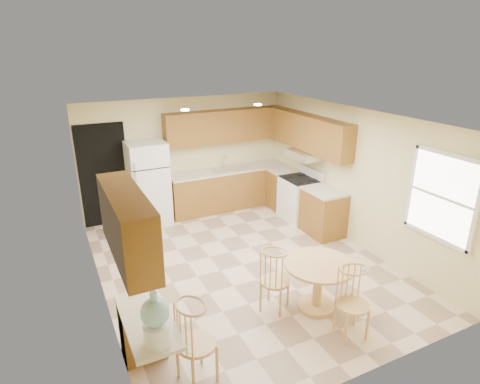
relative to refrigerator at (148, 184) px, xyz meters
name	(u,v)px	position (x,y,z in m)	size (l,w,h in m)	color
floor	(243,265)	(0.95, -2.40, -0.86)	(5.50, 5.50, 0.00)	beige
ceiling	(243,118)	(0.95, -2.40, 1.64)	(4.50, 5.50, 0.02)	white
wall_back	(186,156)	(0.95, 0.35, 0.39)	(4.50, 0.02, 2.50)	beige
wall_front	(364,283)	(0.95, -5.15, 0.39)	(4.50, 0.02, 2.50)	beige
wall_left	(95,222)	(-1.30, -2.40, 0.39)	(0.02, 5.50, 2.50)	beige
wall_right	(353,177)	(3.20, -2.40, 0.39)	(0.02, 5.50, 2.50)	beige
doorway	(104,176)	(-0.80, 0.34, 0.19)	(0.90, 0.02, 2.10)	black
base_cab_back	(229,189)	(1.83, 0.05, -0.43)	(2.75, 0.60, 0.87)	brown
counter_back	(229,170)	(1.83, 0.05, 0.03)	(2.75, 0.63, 0.04)	beige
base_cab_right_a	(283,190)	(2.90, -0.54, -0.43)	(0.60, 0.59, 0.87)	brown
counter_right_a	(284,171)	(2.90, -0.54, 0.03)	(0.63, 0.59, 0.04)	beige
base_cab_right_b	(323,213)	(2.90, -2.00, -0.43)	(0.60, 0.80, 0.87)	brown
counter_right_b	(325,191)	(2.90, -2.00, 0.03)	(0.63, 0.80, 0.04)	beige
upper_cab_back	(226,126)	(1.83, 0.19, 0.99)	(2.75, 0.33, 0.70)	brown
upper_cab_right	(309,133)	(3.04, -1.19, 0.99)	(0.33, 2.42, 0.70)	brown
upper_cab_left	(127,225)	(-1.13, -4.00, 0.99)	(0.33, 1.40, 0.70)	brown
sink	(228,169)	(1.80, 0.05, 0.05)	(0.78, 0.44, 0.01)	silver
range_hood	(305,154)	(2.95, -1.22, 0.56)	(0.50, 0.76, 0.14)	silver
desk_pedestal	(142,329)	(-1.05, -3.72, -0.50)	(0.48, 0.42, 0.72)	brown
desk_top	(147,320)	(-1.05, -4.10, -0.11)	(0.50, 1.20, 0.04)	beige
window	(442,197)	(3.18, -4.25, 0.64)	(0.06, 1.12, 1.30)	white
can_light_a	(185,110)	(0.45, -1.20, 1.62)	(0.14, 0.14, 0.02)	white
can_light_b	(258,105)	(1.85, -1.20, 1.62)	(0.14, 0.14, 0.02)	white
refrigerator	(148,184)	(0.00, 0.00, 0.00)	(0.76, 0.74, 1.72)	white
stove	(299,198)	(2.88, -1.22, -0.39)	(0.65, 0.76, 1.09)	white
dining_table	(318,279)	(1.36, -3.91, -0.39)	(0.97, 0.97, 0.72)	#DDAD6E
chair_table_a	(278,277)	(0.81, -3.75, -0.29)	(0.41, 0.52, 0.93)	#DDAD6E
chair_table_b	(358,301)	(1.41, -4.65, -0.29)	(0.41, 0.43, 0.93)	#DDAD6E
chair_desk	(199,339)	(-0.60, -4.46, -0.26)	(0.44, 0.57, 0.99)	#DDAD6E
water_crock	(156,321)	(-1.05, -4.52, 0.18)	(0.28, 0.28, 0.59)	white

